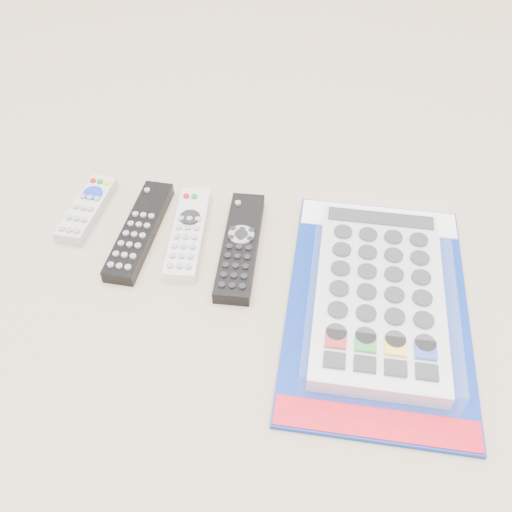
% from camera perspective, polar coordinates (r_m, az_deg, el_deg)
% --- Properties ---
extents(remote_small_grey, '(0.04, 0.14, 0.02)m').
position_cam_1_polar(remote_small_grey, '(0.88, -16.53, 4.57)').
color(remote_small_grey, '#A9A9AC').
rests_on(remote_small_grey, ground).
extents(remote_slim_black, '(0.04, 0.19, 0.02)m').
position_cam_1_polar(remote_slim_black, '(0.83, -11.55, 2.53)').
color(remote_slim_black, black).
rests_on(remote_slim_black, ground).
extents(remote_silver_dvd, '(0.07, 0.18, 0.02)m').
position_cam_1_polar(remote_silver_dvd, '(0.81, -6.80, 2.32)').
color(remote_silver_dvd, silver).
rests_on(remote_silver_dvd, ground).
extents(remote_large_black, '(0.06, 0.20, 0.02)m').
position_cam_1_polar(remote_large_black, '(0.79, -1.58, 1.04)').
color(remote_large_black, black).
rests_on(remote_large_black, ground).
extents(jumbo_remote_packaged, '(0.24, 0.38, 0.05)m').
position_cam_1_polar(jumbo_remote_packaged, '(0.74, 12.23, -3.58)').
color(jumbo_remote_packaged, navy).
rests_on(jumbo_remote_packaged, ground).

